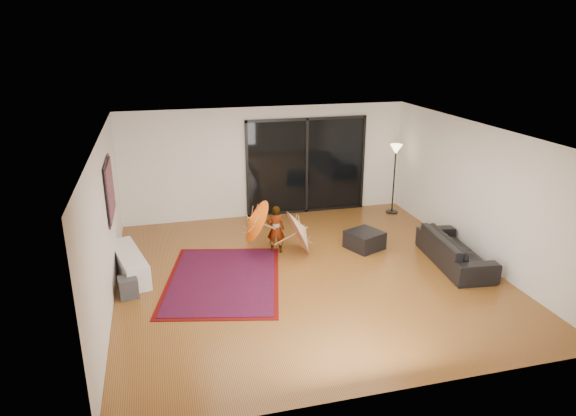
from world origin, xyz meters
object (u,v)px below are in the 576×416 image
object	(u,v)px
media_console	(130,264)
child	(276,229)
sofa	(455,250)
ottoman	(365,240)

from	to	relation	value
media_console	child	bearing A→B (deg)	-6.98
media_console	child	distance (m)	2.95
sofa	ottoman	distance (m)	1.85
sofa	ottoman	bearing A→B (deg)	56.71
media_console	child	xyz separation A→B (m)	(2.92, 0.35, 0.28)
ottoman	child	xyz separation A→B (m)	(-1.86, 0.28, 0.32)
child	ottoman	bearing A→B (deg)	-175.69
sofa	child	world-z (taller)	child
media_console	child	size ratio (longest dim) A/B	1.63
media_console	child	world-z (taller)	child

